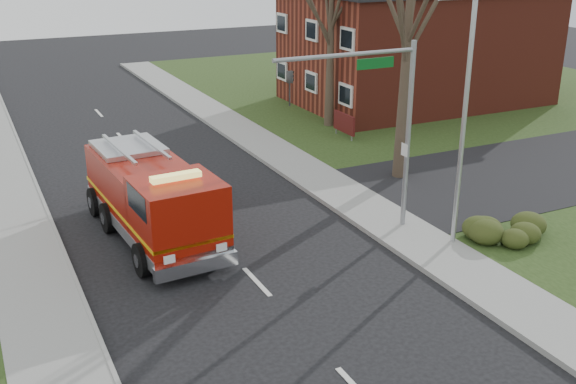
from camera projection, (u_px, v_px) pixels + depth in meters
name	position (u px, v px, depth m)	size (l,w,h in m)	color
ground	(257.00, 282.00, 20.84)	(120.00, 120.00, 0.00)	black
sidewalk_right	(420.00, 243.00, 23.37)	(2.40, 80.00, 0.15)	gray
sidewalk_left	(47.00, 328.00, 18.26)	(2.40, 80.00, 0.15)	gray
brick_building	(417.00, 45.00, 42.50)	(15.40, 10.40, 7.25)	maroon
health_center_sign	(344.00, 123.00, 35.36)	(0.12, 2.00, 1.40)	#4C1111
hedge_corner	(504.00, 225.00, 23.50)	(2.80, 2.00, 0.90)	#2D3714
bare_tree_near	(410.00, 6.00, 27.18)	(6.00, 6.00, 12.00)	#382D21
bare_tree_far	(331.00, 9.00, 35.69)	(5.25, 5.25, 10.50)	#382D21
traffic_signal_mast	(379.00, 106.00, 22.59)	(5.29, 0.18, 6.80)	gray
streetlight_pole	(463.00, 117.00, 21.76)	(1.48, 0.16, 8.40)	#B7BABF
fire_engine	(153.00, 200.00, 23.42)	(3.36, 7.95, 3.14)	#911206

